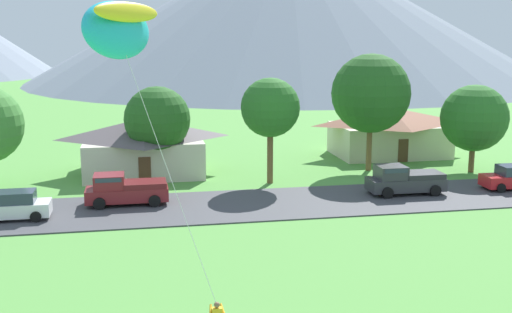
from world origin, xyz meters
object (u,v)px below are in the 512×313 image
tree_near_left (474,118)px  kite_flyer_with_kite (119,32)px  parked_car_white_mid_west (14,206)px  pickup_truck_maroon_west_side (125,189)px  tree_near_right (270,108)px  house_left_center (143,145)px  tree_right_of_center (157,120)px  pickup_truck_charcoal_east_side (404,180)px  tree_far_right (371,93)px  house_leftmost (389,130)px

tree_near_left → kite_flyer_with_kite: kite_flyer_with_kite is taller
parked_car_white_mid_west → pickup_truck_maroon_west_side: pickup_truck_maroon_west_side is taller
tree_near_right → pickup_truck_maroon_west_side: bearing=-157.7°
house_left_center → pickup_truck_maroon_west_side: bearing=-98.2°
pickup_truck_maroon_west_side → kite_flyer_with_kite: kite_flyer_with_kite is taller
house_left_center → kite_flyer_with_kite: bearing=-92.2°
tree_near_right → pickup_truck_maroon_west_side: (-10.45, -4.29, -4.52)m
tree_right_of_center → kite_flyer_with_kite: (-2.08, -23.63, 6.36)m
house_left_center → parked_car_white_mid_west: size_ratio=2.31×
tree_near_right → tree_right_of_center: bearing=160.4°
house_left_center → pickup_truck_charcoal_east_side: (17.32, -10.46, -1.20)m
house_left_center → tree_far_right: (17.78, -2.57, 3.96)m
pickup_truck_charcoal_east_side → kite_flyer_with_kite: kite_flyer_with_kite is taller
tree_near_left → pickup_truck_charcoal_east_side: 10.65m
house_left_center → pickup_truck_maroon_west_side: size_ratio=1.87×
house_leftmost → pickup_truck_maroon_west_side: bearing=-151.0°
house_leftmost → tree_near_right: (-12.85, -8.64, 3.31)m
house_left_center → tree_near_left: tree_near_left is taller
house_leftmost → tree_far_right: tree_far_right is taller
tree_right_of_center → house_leftmost: bearing=15.5°
house_leftmost → kite_flyer_with_kite: 38.29m
pickup_truck_charcoal_east_side → kite_flyer_with_kite: 26.05m
house_left_center → tree_near_left: bearing=-10.3°
tree_near_left → pickup_truck_charcoal_east_side: bearing=-145.0°
parked_car_white_mid_west → pickup_truck_maroon_west_side: (6.38, 2.16, 0.19)m
tree_right_of_center → pickup_truck_charcoal_east_side: size_ratio=1.35×
house_left_center → parked_car_white_mid_west: bearing=-123.3°
tree_near_left → parked_car_white_mid_west: bearing=-167.9°
tree_near_left → tree_right_of_center: size_ratio=0.99×
tree_near_right → tree_far_right: tree_far_right is taller
tree_far_right → kite_flyer_with_kite: bearing=-128.6°
pickup_truck_charcoal_east_side → house_leftmost: bearing=71.5°
house_left_center → kite_flyer_with_kite: (-1.01, -26.12, 8.66)m
house_leftmost → tree_far_right: size_ratio=1.11×
parked_car_white_mid_west → kite_flyer_with_kite: (6.74, -14.33, 10.05)m
house_left_center → tree_near_left: 26.13m
house_left_center → tree_far_right: size_ratio=1.04×
tree_far_right → tree_near_left: bearing=-14.8°
house_leftmost → house_left_center: bearing=-171.4°
tree_near_left → kite_flyer_with_kite: size_ratio=0.57×
parked_car_white_mid_west → kite_flyer_with_kite: 18.75m
house_leftmost → house_left_center: 22.17m
tree_right_of_center → pickup_truck_maroon_west_side: (-2.45, -7.14, -3.50)m
pickup_truck_maroon_west_side → tree_near_right: bearing=22.3°
tree_right_of_center → pickup_truck_maroon_west_side: 8.32m
pickup_truck_charcoal_east_side → tree_far_right: bearing=86.6°
kite_flyer_with_kite → house_left_center: bearing=87.8°
tree_far_right → pickup_truck_maroon_west_side: tree_far_right is taller
tree_near_left → pickup_truck_charcoal_east_side: size_ratio=1.33×
tree_right_of_center → parked_car_white_mid_west: bearing=-133.5°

